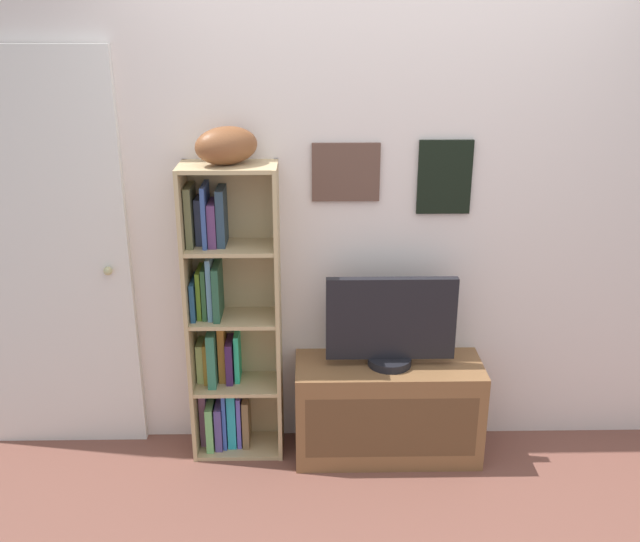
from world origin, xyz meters
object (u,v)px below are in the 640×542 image
television (391,324)px  door (43,261)px  football (226,146)px  tv_stand (388,409)px  bookshelf (226,326)px

television → door: (-1.72, 0.16, 0.28)m
television → door: size_ratio=0.31×
football → television: bearing=-4.1°
tv_stand → television: television is taller
bookshelf → door: size_ratio=0.74×
tv_stand → television: 0.49m
football → door: door is taller
bookshelf → football: football is taller
football → tv_stand: (0.78, -0.06, -1.36)m
bookshelf → television: (0.82, -0.08, 0.04)m
door → football: bearing=-6.2°
tv_stand → television: bearing=90.0°
tv_stand → door: (-1.72, 0.16, 0.77)m
football → bookshelf: bearing=149.4°
football → door: 1.12m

